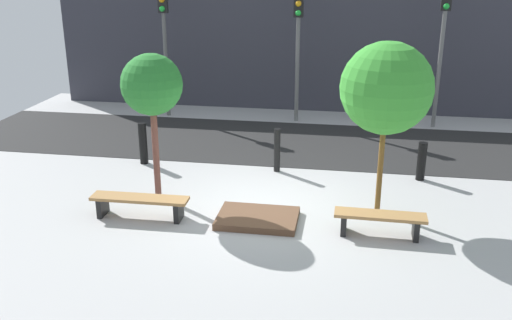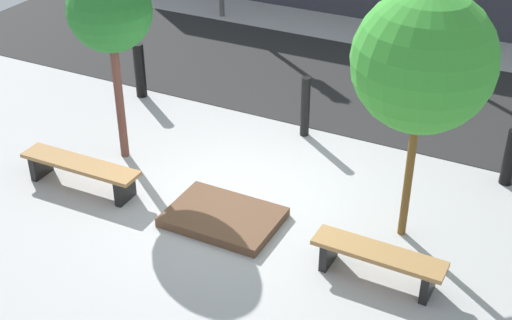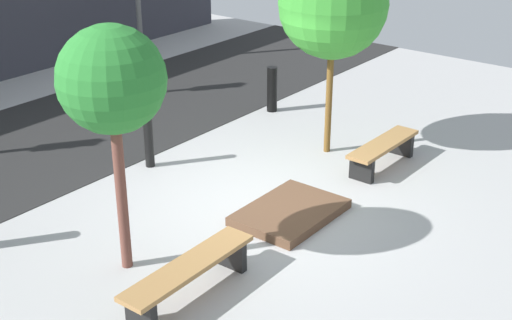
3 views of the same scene
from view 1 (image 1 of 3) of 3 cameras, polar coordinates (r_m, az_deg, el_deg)
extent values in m
plane|color=#A8A8A8|center=(11.43, 0.61, -5.00)|extent=(18.00, 18.00, 0.00)
cube|color=#252525|center=(15.54, 3.17, 1.75)|extent=(18.00, 3.92, 0.01)
cube|color=#33333D|center=(18.83, 4.64, 10.56)|extent=(16.20, 0.50, 3.64)
cube|color=black|center=(11.54, -15.08, -4.47)|extent=(0.11, 0.40, 0.37)
cube|color=black|center=(11.03, -7.74, -5.09)|extent=(0.11, 0.40, 0.37)
cube|color=#9E7242|center=(11.18, -11.57, -3.78)|extent=(1.90, 0.43, 0.06)
cube|color=black|center=(10.58, 8.78, -6.26)|extent=(0.11, 0.39, 0.37)
cube|color=black|center=(10.64, 15.69, -6.65)|extent=(0.11, 0.39, 0.37)
cube|color=#9E7242|center=(10.50, 12.32, -5.42)|extent=(1.64, 0.42, 0.06)
cube|color=brown|center=(10.92, 0.16, -5.85)|extent=(1.52, 1.08, 0.13)
cylinder|color=brown|center=(11.87, -10.00, 0.98)|extent=(0.13, 0.13, 2.06)
sphere|color=#297C2F|center=(11.51, -10.40, 7.44)|extent=(1.23, 1.23, 1.23)
cylinder|color=brown|center=(11.25, 12.36, -0.36)|extent=(0.11, 0.11, 2.01)
sphere|color=green|center=(10.84, 12.92, 7.02)|extent=(1.73, 1.73, 1.73)
cylinder|color=black|center=(14.08, -11.23, 1.64)|extent=(0.20, 0.20, 1.02)
cylinder|color=black|center=(13.29, 2.12, 0.99)|extent=(0.15, 0.15, 1.04)
cylinder|color=black|center=(13.33, 16.22, -0.12)|extent=(0.20, 0.20, 0.88)
cylinder|color=#555555|center=(18.11, -9.04, 10.53)|extent=(0.12, 0.12, 3.96)
cube|color=black|center=(17.94, -9.31, 15.55)|extent=(0.28, 0.16, 0.78)
sphere|color=orange|center=(17.84, -9.42, 15.53)|extent=(0.17, 0.17, 0.17)
sphere|color=green|center=(17.86, -9.38, 14.70)|extent=(0.17, 0.17, 0.17)
cylinder|color=slate|center=(17.27, 4.17, 10.19)|extent=(0.12, 0.12, 3.90)
cube|color=black|center=(17.09, 4.30, 15.35)|extent=(0.28, 0.16, 0.78)
sphere|color=orange|center=(16.98, 4.27, 15.33)|extent=(0.17, 0.17, 0.17)
sphere|color=green|center=(17.00, 4.25, 14.46)|extent=(0.17, 0.17, 0.17)
cylinder|color=slate|center=(17.35, 17.94, 9.75)|extent=(0.12, 0.12, 4.14)
sphere|color=green|center=(17.09, 18.50, 14.37)|extent=(0.17, 0.17, 0.17)
camera|label=2|loc=(3.85, 56.10, 27.04)|focal=50.00mm
camera|label=3|loc=(10.00, -53.87, 11.94)|focal=50.00mm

